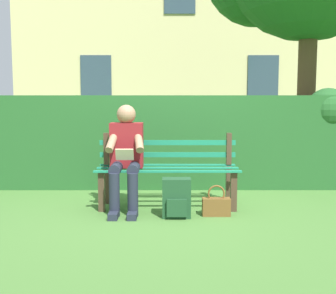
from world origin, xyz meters
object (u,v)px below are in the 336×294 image
at_px(park_bench, 168,170).
at_px(handbag, 217,206).
at_px(person_seated, 126,154).
at_px(backpack, 177,198).

xyz_separation_m(park_bench, handbag, (-0.53, 0.44, -0.32)).
bearing_deg(handbag, person_seated, -14.82).
height_order(park_bench, person_seated, person_seated).
bearing_deg(person_seated, park_bench, -159.83).
bearing_deg(park_bench, handbag, 140.22).
bearing_deg(backpack, person_seated, -29.91).
height_order(park_bench, backpack, park_bench).
bearing_deg(person_seated, handbag, 165.18).
bearing_deg(handbag, park_bench, -39.78).
xyz_separation_m(backpack, handbag, (-0.44, -0.06, -0.10)).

